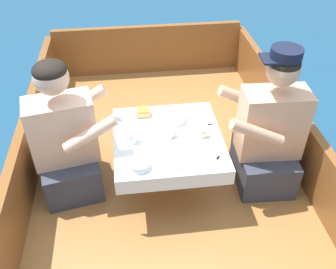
# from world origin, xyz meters

# --- Properties ---
(ground_plane) EXTENTS (60.00, 60.00, 0.00)m
(ground_plane) POSITION_xyz_m (0.00, 0.00, 0.00)
(ground_plane) COLOR navy
(boat_deck) EXTENTS (1.94, 3.08, 0.31)m
(boat_deck) POSITION_xyz_m (0.00, 0.00, 0.16)
(boat_deck) COLOR #9E6B38
(boat_deck) RESTS_ON ground_plane
(gunwale_port) EXTENTS (0.06, 3.08, 0.42)m
(gunwale_port) POSITION_xyz_m (-0.94, 0.00, 0.52)
(gunwale_port) COLOR brown
(gunwale_port) RESTS_ON boat_deck
(gunwale_starboard) EXTENTS (0.06, 3.08, 0.42)m
(gunwale_starboard) POSITION_xyz_m (0.94, 0.00, 0.52)
(gunwale_starboard) COLOR brown
(gunwale_starboard) RESTS_ON boat_deck
(bow_coaming) EXTENTS (1.82, 0.06, 0.48)m
(bow_coaming) POSITION_xyz_m (0.00, 1.51, 0.55)
(bow_coaming) COLOR brown
(bow_coaming) RESTS_ON boat_deck
(cockpit_table) EXTENTS (0.69, 0.72, 0.40)m
(cockpit_table) POSITION_xyz_m (0.00, -0.10, 0.67)
(cockpit_table) COLOR #B2B2B7
(cockpit_table) RESTS_ON boat_deck
(person_port) EXTENTS (0.57, 0.52, 0.95)m
(person_port) POSITION_xyz_m (-0.64, -0.05, 0.69)
(person_port) COLOR #333847
(person_port) RESTS_ON boat_deck
(person_starboard) EXTENTS (0.54, 0.46, 0.99)m
(person_starboard) POSITION_xyz_m (0.64, -0.15, 0.70)
(person_starboard) COLOR #333847
(person_starboard) RESTS_ON boat_deck
(plate_sandwich) EXTENTS (0.17, 0.17, 0.01)m
(plate_sandwich) POSITION_xyz_m (-0.14, 0.15, 0.71)
(plate_sandwich) COLOR silver
(plate_sandwich) RESTS_ON cockpit_table
(plate_bread) EXTENTS (0.21, 0.21, 0.01)m
(plate_bread) POSITION_xyz_m (-0.02, -0.32, 0.71)
(plate_bread) COLOR silver
(plate_bread) RESTS_ON cockpit_table
(sandwich) EXTENTS (0.10, 0.09, 0.05)m
(sandwich) POSITION_xyz_m (-0.14, 0.15, 0.74)
(sandwich) COLOR #E0BC7F
(sandwich) RESTS_ON plate_sandwich
(bowl_port_near) EXTENTS (0.14, 0.14, 0.04)m
(bowl_port_near) POSITION_xyz_m (0.07, 0.07, 0.73)
(bowl_port_near) COLOR silver
(bowl_port_near) RESTS_ON cockpit_table
(bowl_starboard_near) EXTENTS (0.13, 0.13, 0.04)m
(bowl_starboard_near) POSITION_xyz_m (-0.20, -0.35, 0.73)
(bowl_starboard_near) COLOR silver
(bowl_starboard_near) RESTS_ON cockpit_table
(coffee_cup_port) EXTENTS (0.09, 0.07, 0.06)m
(coffee_cup_port) POSITION_xyz_m (0.01, -0.09, 0.74)
(coffee_cup_port) COLOR silver
(coffee_cup_port) RESTS_ON cockpit_table
(coffee_cup_starboard) EXTENTS (0.09, 0.06, 0.06)m
(coffee_cup_starboard) POSITION_xyz_m (-0.22, -0.11, 0.74)
(coffee_cup_starboard) COLOR silver
(coffee_cup_starboard) RESTS_ON cockpit_table
(tin_can) EXTENTS (0.07, 0.07, 0.05)m
(tin_can) POSITION_xyz_m (0.22, -0.11, 0.74)
(tin_can) COLOR silver
(tin_can) RESTS_ON cockpit_table
(utensil_fork_port) EXTENTS (0.17, 0.06, 0.00)m
(utensil_fork_port) POSITION_xyz_m (0.24, -0.02, 0.71)
(utensil_fork_port) COLOR silver
(utensil_fork_port) RESTS_ON cockpit_table
(utensil_knife_starboard) EXTENTS (0.17, 0.06, 0.00)m
(utensil_knife_starboard) POSITION_xyz_m (-0.25, 0.11, 0.71)
(utensil_knife_starboard) COLOR silver
(utensil_knife_starboard) RESTS_ON cockpit_table
(utensil_spoon_port) EXTENTS (0.16, 0.08, 0.01)m
(utensil_spoon_port) POSITION_xyz_m (0.13, -0.21, 0.71)
(utensil_spoon_port) COLOR silver
(utensil_spoon_port) RESTS_ON cockpit_table
(utensil_fork_starboard) EXTENTS (0.12, 0.14, 0.00)m
(utensil_fork_starboard) POSITION_xyz_m (0.24, -0.37, 0.71)
(utensil_fork_starboard) COLOR silver
(utensil_fork_starboard) RESTS_ON cockpit_table
(utensil_knife_port) EXTENTS (0.16, 0.08, 0.00)m
(utensil_knife_port) POSITION_xyz_m (-0.03, 0.17, 0.71)
(utensil_knife_port) COLOR silver
(utensil_knife_port) RESTS_ON cockpit_table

